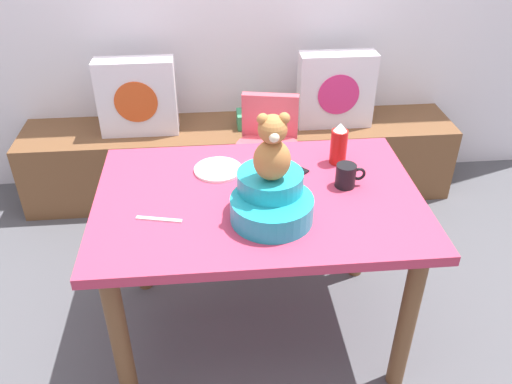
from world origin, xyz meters
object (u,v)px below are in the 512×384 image
(book_stack, at_px, (254,119))
(dinner_plate_near, at_px, (218,170))
(teddy_bear, at_px, (272,149))
(coffee_mug, at_px, (346,176))
(ketchup_bottle, at_px, (339,144))
(pillow_floral_left, at_px, (137,97))
(pillow_floral_right, at_px, (336,90))
(cell_phone, at_px, (291,168))
(highchair, at_px, (268,151))
(infant_seat_teal, at_px, (271,200))
(dining_table, at_px, (258,218))

(book_stack, height_order, dinner_plate_near, dinner_plate_near)
(teddy_bear, relative_size, coffee_mug, 2.08)
(ketchup_bottle, height_order, dinner_plate_near, ketchup_bottle)
(pillow_floral_left, xyz_separation_m, pillow_floral_right, (1.15, 0.00, 0.00))
(cell_phone, bearing_deg, highchair, 51.66)
(ketchup_bottle, relative_size, dinner_plate_near, 0.92)
(ketchup_bottle, xyz_separation_m, coffee_mug, (-0.01, -0.19, -0.04))
(highchair, height_order, infant_seat_teal, infant_seat_teal)
(highchair, bearing_deg, ketchup_bottle, -65.15)
(dining_table, distance_m, cell_phone, 0.27)
(dining_table, xyz_separation_m, dinner_plate_near, (-0.15, 0.20, 0.12))
(pillow_floral_left, relative_size, coffee_mug, 3.67)
(dining_table, distance_m, dinner_plate_near, 0.27)
(dining_table, bearing_deg, book_stack, 85.86)
(teddy_bear, height_order, dinner_plate_near, teddy_bear)
(pillow_floral_left, relative_size, cell_phone, 3.06)
(dinner_plate_near, bearing_deg, highchair, 63.34)
(pillow_floral_left, xyz_separation_m, infant_seat_teal, (0.61, -1.29, 0.13))
(highchair, xyz_separation_m, coffee_mug, (0.23, -0.70, 0.27))
(pillow_floral_right, relative_size, coffee_mug, 3.67)
(dining_table, relative_size, teddy_bear, 5.05)
(infant_seat_teal, xyz_separation_m, dinner_plate_near, (-0.18, 0.34, -0.07))
(coffee_mug, bearing_deg, ketchup_bottle, 87.43)
(dining_table, distance_m, highchair, 0.76)
(infant_seat_teal, height_order, coffee_mug, infant_seat_teal)
(dining_table, relative_size, infant_seat_teal, 3.83)
(pillow_floral_right, bearing_deg, highchair, -136.92)
(pillow_floral_right, distance_m, highchair, 0.63)
(cell_phone, bearing_deg, pillow_floral_right, 25.27)
(pillow_floral_right, xyz_separation_m, teddy_bear, (-0.53, -1.30, 0.34))
(pillow_floral_right, xyz_separation_m, coffee_mug, (-0.21, -1.12, 0.11))
(pillow_floral_left, bearing_deg, dinner_plate_near, -65.71)
(cell_phone, bearing_deg, book_stack, 52.26)
(highchair, relative_size, coffee_mug, 6.58)
(pillow_floral_left, distance_m, teddy_bear, 1.47)
(teddy_bear, xyz_separation_m, dinner_plate_near, (-0.18, 0.34, -0.27))
(infant_seat_teal, height_order, dinner_plate_near, infant_seat_teal)
(book_stack, bearing_deg, pillow_floral_left, -178.20)
(pillow_floral_right, distance_m, cell_phone, 1.06)
(pillow_floral_left, height_order, dining_table, pillow_floral_left)
(ketchup_bottle, bearing_deg, book_stack, 106.11)
(teddy_bear, relative_size, ketchup_bottle, 1.35)
(infant_seat_teal, bearing_deg, dining_table, 103.43)
(book_stack, xyz_separation_m, dinner_plate_near, (-0.24, -0.98, 0.24))
(infant_seat_teal, distance_m, dinner_plate_near, 0.39)
(teddy_bear, bearing_deg, coffee_mug, 28.86)
(dining_table, xyz_separation_m, teddy_bear, (0.03, -0.14, 0.39))
(pillow_floral_left, relative_size, pillow_floral_right, 1.00)
(pillow_floral_left, height_order, dinner_plate_near, pillow_floral_left)
(highchair, height_order, ketchup_bottle, ketchup_bottle)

